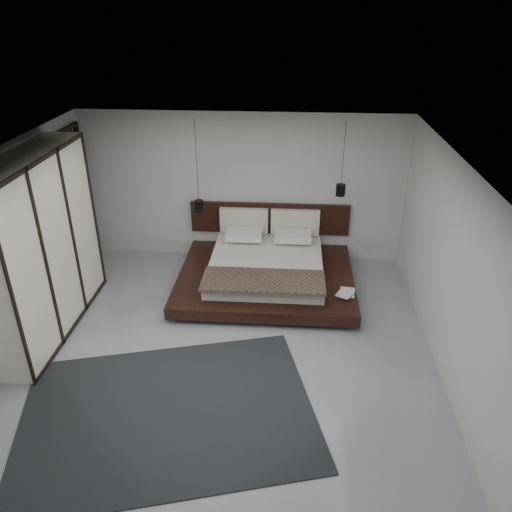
# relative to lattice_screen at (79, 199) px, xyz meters

# --- Properties ---
(floor) EXTENTS (6.00, 6.00, 0.00)m
(floor) POSITION_rel_lattice_screen_xyz_m (2.95, -2.45, -1.30)
(floor) COLOR #989BA1
(floor) RESTS_ON ground
(ceiling) EXTENTS (6.00, 6.00, 0.00)m
(ceiling) POSITION_rel_lattice_screen_xyz_m (2.95, -2.45, 1.50)
(ceiling) COLOR white
(ceiling) RESTS_ON wall_back
(wall_back) EXTENTS (6.00, 0.00, 6.00)m
(wall_back) POSITION_rel_lattice_screen_xyz_m (2.95, 0.55, 0.10)
(wall_back) COLOR beige
(wall_back) RESTS_ON floor
(wall_front) EXTENTS (6.00, 0.00, 6.00)m
(wall_front) POSITION_rel_lattice_screen_xyz_m (2.95, -5.45, 0.10)
(wall_front) COLOR beige
(wall_front) RESTS_ON floor
(wall_left) EXTENTS (0.00, 6.00, 6.00)m
(wall_left) POSITION_rel_lattice_screen_xyz_m (-0.05, -2.45, 0.10)
(wall_left) COLOR beige
(wall_left) RESTS_ON floor
(wall_right) EXTENTS (0.00, 6.00, 6.00)m
(wall_right) POSITION_rel_lattice_screen_xyz_m (5.95, -2.45, 0.10)
(wall_right) COLOR beige
(wall_right) RESTS_ON floor
(lattice_screen) EXTENTS (0.05, 0.90, 2.60)m
(lattice_screen) POSITION_rel_lattice_screen_xyz_m (0.00, 0.00, 0.00)
(lattice_screen) COLOR black
(lattice_screen) RESTS_ON floor
(bed) EXTENTS (3.02, 2.49, 1.12)m
(bed) POSITION_rel_lattice_screen_xyz_m (3.46, -0.55, -1.00)
(bed) COLOR black
(bed) RESTS_ON floor
(book_lower) EXTENTS (0.28, 0.35, 0.03)m
(book_lower) POSITION_rel_lattice_screen_xyz_m (4.70, -1.24, -1.00)
(book_lower) COLOR #99724C
(book_lower) RESTS_ON bed
(book_upper) EXTENTS (0.35, 0.38, 0.02)m
(book_upper) POSITION_rel_lattice_screen_xyz_m (4.68, -1.27, -0.98)
(book_upper) COLOR #99724C
(book_upper) RESTS_ON book_lower
(pendant_left) EXTENTS (0.17, 0.17, 1.65)m
(pendant_left) POSITION_rel_lattice_screen_xyz_m (2.22, -0.05, -0.04)
(pendant_left) COLOR black
(pendant_left) RESTS_ON ceiling
(pendant_right) EXTENTS (0.16, 0.16, 1.28)m
(pendant_right) POSITION_rel_lattice_screen_xyz_m (4.70, -0.05, 0.32)
(pendant_right) COLOR black
(pendant_right) RESTS_ON ceiling
(wardrobe) EXTENTS (0.65, 2.75, 2.70)m
(wardrobe) POSITION_rel_lattice_screen_xyz_m (0.25, -2.08, 0.05)
(wardrobe) COLOR white
(wardrobe) RESTS_ON floor
(rug) EXTENTS (4.07, 3.36, 0.02)m
(rug) POSITION_rel_lattice_screen_xyz_m (2.44, -3.78, -1.29)
(rug) COLOR black
(rug) RESTS_ON floor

